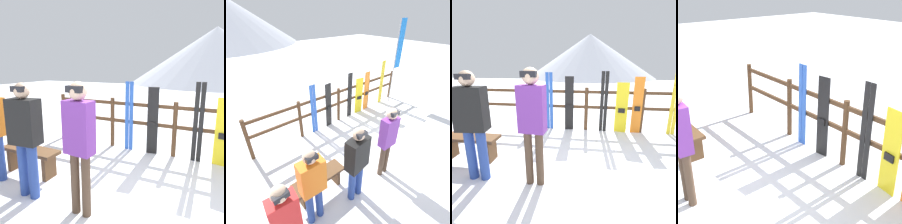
{
  "view_description": "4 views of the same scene",
  "coord_description": "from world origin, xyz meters",
  "views": [
    {
      "loc": [
        0.79,
        -2.56,
        1.95
      ],
      "look_at": [
        -0.96,
        0.99,
        1.11
      ],
      "focal_mm": 35.0,
      "sensor_mm": 36.0,
      "label": 1
    },
    {
      "loc": [
        -3.45,
        -1.99,
        3.41
      ],
      "look_at": [
        -0.89,
        1.05,
        1.11
      ],
      "focal_mm": 28.0,
      "sensor_mm": 36.0,
      "label": 2
    },
    {
      "loc": [
        0.05,
        -2.69,
        1.8
      ],
      "look_at": [
        -0.49,
        1.11,
        0.76
      ],
      "focal_mm": 28.0,
      "sensor_mm": 36.0,
      "label": 3
    },
    {
      "loc": [
        3.08,
        -1.6,
        3.03
      ],
      "look_at": [
        -0.35,
        1.17,
        1.13
      ],
      "focal_mm": 50.0,
      "sensor_mm": 36.0,
      "label": 4
    }
  ],
  "objects": [
    {
      "name": "snowboard_black_stripe",
      "position": [
        -0.47,
        2.02,
        0.75
      ],
      "size": [
        0.24,
        0.08,
        1.5
      ],
      "color": "black",
      "rests_on": "ground"
    },
    {
      "name": "mountain_backdrop",
      "position": [
        0.0,
        24.08,
        3.0
      ],
      "size": [
        18.0,
        18.0,
        6.0
      ],
      "color": "silver",
      "rests_on": "ground"
    },
    {
      "name": "person_purple",
      "position": [
        -0.73,
        -0.41,
        1.06
      ],
      "size": [
        0.39,
        0.23,
        1.77
      ],
      "color": "#4C3828",
      "rests_on": "ground"
    },
    {
      "name": "bench",
      "position": [
        -2.19,
        0.12,
        0.35
      ],
      "size": [
        1.13,
        0.36,
        0.48
      ],
      "color": "brown",
      "rests_on": "ground"
    },
    {
      "name": "ground_plane",
      "position": [
        0.0,
        0.0,
        0.0
      ],
      "size": [
        40.0,
        40.0,
        0.0
      ],
      "primitive_type": "plane",
      "color": "white"
    },
    {
      "name": "ski_pair_blue",
      "position": [
        -1.03,
        2.02,
        0.8
      ],
      "size": [
        0.19,
        0.02,
        1.61
      ],
      "color": "blue",
      "rests_on": "ground"
    },
    {
      "name": "person_black",
      "position": [
        -1.67,
        -0.42,
        1.0
      ],
      "size": [
        0.48,
        0.3,
        1.73
      ],
      "color": "navy",
      "rests_on": "ground"
    },
    {
      "name": "ski_pair_black",
      "position": [
        0.47,
        2.02,
        0.82
      ],
      "size": [
        0.2,
        0.02,
        1.64
      ],
      "color": "black",
      "rests_on": "ground"
    },
    {
      "name": "fence",
      "position": [
        0.0,
        2.08,
        0.72
      ],
      "size": [
        6.05,
        0.1,
        1.2
      ],
      "color": "#4C331E",
      "rests_on": "ground"
    },
    {
      "name": "snowboard_yellow",
      "position": [
        0.94,
        2.02,
        0.68
      ],
      "size": [
        0.32,
        0.09,
        1.36
      ],
      "color": "yellow",
      "rests_on": "ground"
    }
  ]
}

